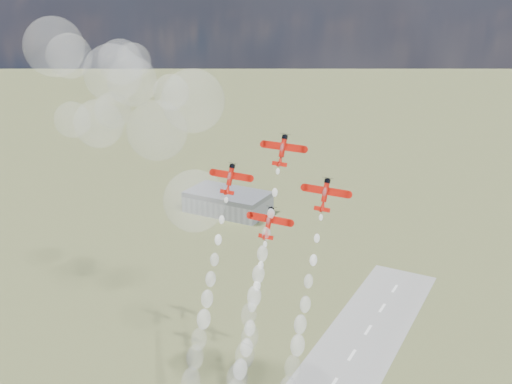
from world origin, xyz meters
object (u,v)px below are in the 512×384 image
at_px(plane_slot, 269,222).
at_px(plane_left, 230,178).
at_px(hangar, 228,202).
at_px(plane_right, 325,194).
at_px(plane_lead, 282,150).

bearing_deg(plane_slot, plane_left, 164.46).
relative_size(hangar, plane_left, 4.09).
bearing_deg(plane_right, plane_slot, -164.46).
distance_m(plane_lead, plane_slot, 19.80).
height_order(hangar, plane_right, plane_right).
distance_m(hangar, plane_left, 206.84).
bearing_deg(hangar, plane_slot, -56.12).
relative_size(hangar, plane_lead, 4.09).
height_order(plane_right, plane_slot, plane_right).
relative_size(plane_right, plane_slot, 1.00).
bearing_deg(plane_slot, plane_lead, 90.00).
height_order(plane_left, plane_right, same).
xyz_separation_m(hangar, plane_slot, (112.99, -168.28, 68.39)).
bearing_deg(plane_lead, plane_right, -15.54).
relative_size(plane_lead, plane_right, 1.00).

